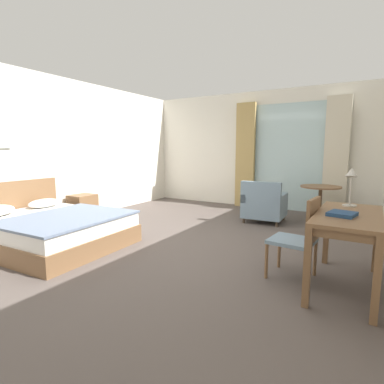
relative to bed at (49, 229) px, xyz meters
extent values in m
cube|color=#564C47|center=(1.56, 0.86, -0.31)|extent=(6.07, 7.97, 0.10)
cube|color=white|center=(1.56, 4.59, 1.14)|extent=(5.67, 0.12, 2.78)
cube|color=white|center=(-1.22, 0.86, 1.14)|extent=(0.12, 7.57, 2.78)
cube|color=silver|center=(2.37, 4.51, 0.97)|extent=(1.58, 0.02, 2.45)
cube|color=tan|center=(1.36, 4.41, 1.00)|extent=(0.47, 0.10, 2.51)
cube|color=beige|center=(3.38, 4.41, 1.00)|extent=(0.48, 0.10, 2.51)
cube|color=brown|center=(0.07, 0.00, -0.12)|extent=(2.04, 1.74, 0.26)
cube|color=white|center=(0.07, 0.00, 0.10)|extent=(1.97, 1.69, 0.19)
cube|color=brown|center=(-0.95, -0.04, 0.20)|extent=(0.13, 1.70, 0.90)
cube|color=slate|center=(0.39, 0.02, 0.21)|extent=(1.37, 1.70, 0.03)
ellipsoid|color=white|center=(-0.66, 0.38, 0.26)|extent=(0.37, 0.55, 0.14)
cube|color=brown|center=(-0.88, 1.34, 0.00)|extent=(0.40, 0.47, 0.52)
cube|color=brown|center=(-0.88, 1.10, 0.11)|extent=(0.34, 0.01, 0.12)
cube|color=brown|center=(3.88, 0.70, 0.51)|extent=(0.60, 1.31, 0.04)
cube|color=brown|center=(3.88, 0.70, 0.45)|extent=(0.55, 1.25, 0.08)
cube|color=brown|center=(4.14, 0.07, 0.12)|extent=(0.06, 0.06, 0.74)
cube|color=brown|center=(4.15, 1.32, 0.12)|extent=(0.06, 0.06, 0.74)
cube|color=brown|center=(3.61, 0.08, 0.12)|extent=(0.06, 0.06, 0.74)
cube|color=brown|center=(3.62, 1.33, 0.12)|extent=(0.06, 0.06, 0.74)
cube|color=gray|center=(3.34, 0.68, 0.16)|extent=(0.50, 0.47, 0.04)
cube|color=brown|center=(3.55, 0.66, 0.42)|extent=(0.08, 0.41, 0.48)
cylinder|color=brown|center=(3.15, 0.89, -0.06)|extent=(0.04, 0.04, 0.40)
cylinder|color=brown|center=(3.11, 0.50, -0.06)|extent=(0.04, 0.04, 0.40)
cylinder|color=brown|center=(3.57, 0.85, -0.06)|extent=(0.04, 0.04, 0.40)
cylinder|color=brown|center=(3.53, 0.46, -0.06)|extent=(0.04, 0.04, 0.40)
cylinder|color=#B7B2A8|center=(3.85, 1.14, 0.53)|extent=(0.15, 0.15, 0.02)
cylinder|color=#B7B2A8|center=(3.85, 1.14, 0.71)|extent=(0.02, 0.02, 0.34)
cone|color=#B7B2A8|center=(3.86, 1.09, 0.91)|extent=(0.13, 0.14, 0.12)
cube|color=navy|center=(3.83, 0.54, 0.54)|extent=(0.28, 0.29, 0.04)
cube|color=gray|center=(2.28, 3.10, -0.01)|extent=(0.78, 0.77, 0.30)
cube|color=gray|center=(2.29, 2.79, 0.35)|extent=(0.75, 0.16, 0.42)
cube|color=gray|center=(2.60, 3.11, 0.22)|extent=(0.13, 0.74, 0.16)
cube|color=gray|center=(1.95, 3.08, 0.22)|extent=(0.13, 0.74, 0.16)
cylinder|color=#4C3D2D|center=(2.58, 3.42, -0.21)|extent=(0.04, 0.04, 0.10)
cylinder|color=#4C3D2D|center=(1.95, 3.39, -0.21)|extent=(0.04, 0.04, 0.10)
cylinder|color=#4C3D2D|center=(2.61, 2.80, -0.21)|extent=(0.04, 0.04, 0.10)
cylinder|color=#4C3D2D|center=(1.98, 2.77, -0.21)|extent=(0.04, 0.04, 0.10)
cylinder|color=brown|center=(3.21, 3.69, 0.43)|extent=(0.76, 0.76, 0.03)
cylinder|color=brown|center=(3.21, 3.69, 0.08)|extent=(0.07, 0.07, 0.67)
cylinder|color=brown|center=(3.21, 3.69, -0.24)|extent=(0.42, 0.42, 0.02)
cube|color=#B7C6B2|center=(-1.14, 0.00, 1.36)|extent=(0.03, 0.33, 0.37)
camera|label=1|loc=(4.04, -2.67, 1.17)|focal=28.40mm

